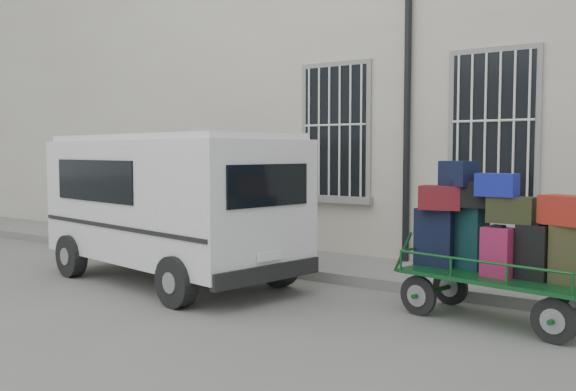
# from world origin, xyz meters

# --- Properties ---
(ground) EXTENTS (80.00, 80.00, 0.00)m
(ground) POSITION_xyz_m (0.00, 0.00, 0.00)
(ground) COLOR slate
(ground) RESTS_ON ground
(building) EXTENTS (24.00, 5.15, 6.00)m
(building) POSITION_xyz_m (0.00, 5.50, 3.00)
(building) COLOR #C0B4A4
(building) RESTS_ON ground
(sidewalk) EXTENTS (24.00, 1.70, 0.15)m
(sidewalk) POSITION_xyz_m (0.00, 2.20, 0.07)
(sidewalk) COLOR slate
(sidewalk) RESTS_ON ground
(luggage_cart) EXTENTS (2.47, 1.26, 1.80)m
(luggage_cart) POSITION_xyz_m (3.06, 0.67, 0.92)
(luggage_cart) COLOR black
(luggage_cart) RESTS_ON ground
(van) EXTENTS (4.50, 2.48, 2.15)m
(van) POSITION_xyz_m (-1.48, 0.12, 1.23)
(van) COLOR silver
(van) RESTS_ON ground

